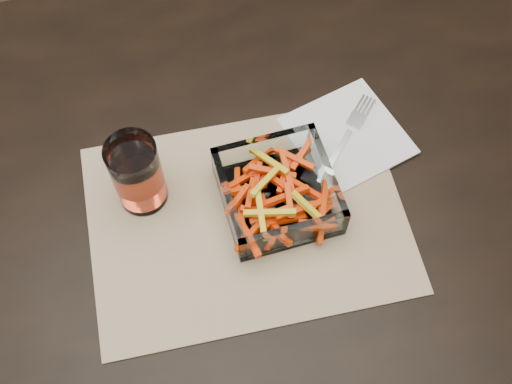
# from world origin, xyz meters

# --- Properties ---
(dining_table) EXTENTS (1.60, 0.90, 0.75)m
(dining_table) POSITION_xyz_m (0.00, 0.00, 0.66)
(dining_table) COLOR black
(dining_table) RESTS_ON ground
(placemat) EXTENTS (0.48, 0.37, 0.00)m
(placemat) POSITION_xyz_m (0.02, -0.07, 0.75)
(placemat) COLOR tan
(placemat) RESTS_ON dining_table
(glass_bowl) EXTENTS (0.16, 0.16, 0.06)m
(glass_bowl) POSITION_xyz_m (0.07, -0.06, 0.78)
(glass_bowl) COLOR white
(glass_bowl) RESTS_ON placemat
(tumbler) EXTENTS (0.07, 0.07, 0.13)m
(tumbler) POSITION_xyz_m (-0.11, 0.00, 0.81)
(tumbler) COLOR white
(tumbler) RESTS_ON placemat
(napkin) EXTENTS (0.19, 0.19, 0.00)m
(napkin) POSITION_xyz_m (0.21, 0.01, 0.76)
(napkin) COLOR white
(napkin) RESTS_ON placemat
(fork) EXTENTS (0.14, 0.13, 0.00)m
(fork) POSITION_xyz_m (0.21, 0.01, 0.76)
(fork) COLOR silver
(fork) RESTS_ON napkin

